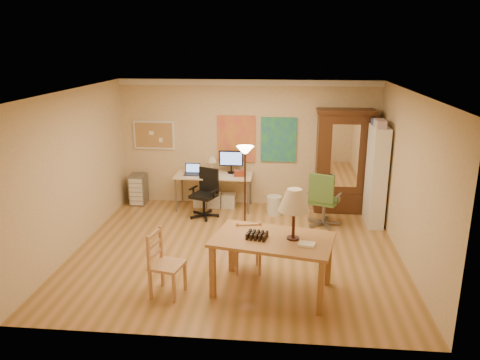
# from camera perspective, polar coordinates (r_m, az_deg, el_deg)

# --- Properties ---
(floor) EXTENTS (5.50, 5.50, 0.00)m
(floor) POSITION_cam_1_polar(r_m,az_deg,el_deg) (8.11, -0.45, -8.60)
(floor) COLOR olive
(floor) RESTS_ON ground
(crown_molding) EXTENTS (5.50, 0.08, 0.12)m
(crown_molding) POSITION_cam_1_polar(r_m,az_deg,el_deg) (9.83, 1.02, 11.80)
(crown_molding) COLOR white
(crown_molding) RESTS_ON floor
(corkboard) EXTENTS (0.90, 0.04, 0.62)m
(corkboard) POSITION_cam_1_polar(r_m,az_deg,el_deg) (10.36, -10.43, 5.40)
(corkboard) COLOR #AA7E50
(corkboard) RESTS_ON floor
(art_panel_left) EXTENTS (0.80, 0.04, 1.00)m
(art_panel_left) POSITION_cam_1_polar(r_m,az_deg,el_deg) (10.03, -0.44, 5.03)
(art_panel_left) COLOR gold
(art_panel_left) RESTS_ON floor
(art_panel_right) EXTENTS (0.75, 0.04, 0.95)m
(art_panel_right) POSITION_cam_1_polar(r_m,az_deg,el_deg) (9.98, 4.73, 4.91)
(art_panel_right) COLOR #246B91
(art_panel_right) RESTS_ON floor
(dining_table) EXTENTS (1.81, 1.30, 1.54)m
(dining_table) POSITION_cam_1_polar(r_m,az_deg,el_deg) (6.50, 4.94, -5.83)
(dining_table) COLOR brown
(dining_table) RESTS_ON floor
(ladder_chair_back) EXTENTS (0.47, 0.45, 0.87)m
(ladder_chair_back) POSITION_cam_1_polar(r_m,az_deg,el_deg) (7.26, 0.94, -8.20)
(ladder_chair_back) COLOR tan
(ladder_chair_back) RESTS_ON floor
(ladder_chair_left) EXTENTS (0.50, 0.51, 0.94)m
(ladder_chair_left) POSITION_cam_1_polar(r_m,az_deg,el_deg) (6.72, -9.10, -10.23)
(ladder_chair_left) COLOR tan
(ladder_chair_left) RESTS_ON floor
(torchiere_lamp) EXTENTS (0.31, 0.31, 1.70)m
(torchiere_lamp) POSITION_cam_1_polar(r_m,az_deg,el_deg) (8.23, 0.62, 1.84)
(torchiere_lamp) COLOR #392016
(torchiere_lamp) RESTS_ON floor
(computer_desk) EXTENTS (1.63, 0.71, 1.23)m
(computer_desk) POSITION_cam_1_polar(r_m,az_deg,el_deg) (10.03, -3.00, -0.89)
(computer_desk) COLOR #CBB394
(computer_desk) RESTS_ON floor
(office_chair_black) EXTENTS (0.61, 0.61, 0.99)m
(office_chair_black) POSITION_cam_1_polar(r_m,az_deg,el_deg) (9.57, -4.30, -2.96)
(office_chair_black) COLOR black
(office_chair_black) RESTS_ON floor
(office_chair_green) EXTENTS (0.67, 0.67, 1.09)m
(office_chair_green) POSITION_cam_1_polar(r_m,az_deg,el_deg) (9.20, 10.09, -3.82)
(office_chair_green) COLOR slate
(office_chair_green) RESTS_ON floor
(drawer_cart) EXTENTS (0.33, 0.40, 0.67)m
(drawer_cart) POSITION_cam_1_polar(r_m,az_deg,el_deg) (10.51, -12.27, -1.10)
(drawer_cart) COLOR slate
(drawer_cart) RESTS_ON floor
(armoire) EXTENTS (1.17, 0.55, 2.15)m
(armoire) POSITION_cam_1_polar(r_m,az_deg,el_deg) (9.95, 12.39, 1.49)
(armoire) COLOR #341E0E
(armoire) RESTS_ON floor
(bookshelf) EXTENTS (0.29, 0.77, 1.93)m
(bookshelf) POSITION_cam_1_polar(r_m,az_deg,el_deg) (9.36, 16.25, 0.44)
(bookshelf) COLOR white
(bookshelf) RESTS_ON floor
(wastebin) EXTENTS (0.32, 0.32, 0.40)m
(wastebin) POSITION_cam_1_polar(r_m,az_deg,el_deg) (9.70, 4.21, -3.10)
(wastebin) COLOR silver
(wastebin) RESTS_ON floor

